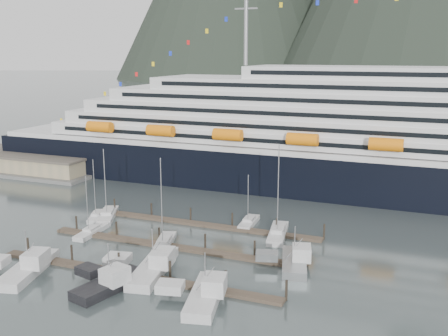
{
  "coord_description": "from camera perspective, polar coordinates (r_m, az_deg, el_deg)",
  "views": [
    {
      "loc": [
        35.95,
        -73.98,
        33.53
      ],
      "look_at": [
        -2.71,
        22.0,
        10.65
      ],
      "focal_mm": 42.0,
      "sensor_mm": 36.0,
      "label": 1
    }
  ],
  "objects": [
    {
      "name": "dock_far",
      "position": [
        104.31,
        -2.36,
        -6.12
      ],
      "size": [
        48.18,
        2.28,
        3.2
      ],
      "color": "#483A2E",
      "rests_on": "ground"
    },
    {
      "name": "sailboat_f",
      "position": [
        104.81,
        2.73,
        -5.97
      ],
      "size": [
        3.15,
        8.7,
        10.82
      ],
      "rotation": [
        0.0,
        0.0,
        1.65
      ],
      "color": "#BEBEBE",
      "rests_on": "ground"
    },
    {
      "name": "trawler_e",
      "position": [
        85.66,
        7.55,
        -10.01
      ],
      "size": [
        9.52,
        12.01,
        7.45
      ],
      "rotation": [
        0.0,
        0.0,
        1.83
      ],
      "color": "gray",
      "rests_on": "ground"
    },
    {
      "name": "sailboat_d",
      "position": [
        93.91,
        -6.56,
        -8.25
      ],
      "size": [
        5.78,
        11.31,
        16.67
      ],
      "rotation": [
        0.0,
        0.0,
        1.87
      ],
      "color": "#BEBEBE",
      "rests_on": "ground"
    },
    {
      "name": "trawler_d",
      "position": [
        74.22,
        -2.18,
        -13.57
      ],
      "size": [
        10.36,
        13.57,
        7.79
      ],
      "rotation": [
        0.0,
        0.0,
        1.81
      ],
      "color": "#BEBEBE",
      "rests_on": "ground"
    },
    {
      "name": "sailboat_e",
      "position": [
        111.52,
        -12.55,
        -5.1
      ],
      "size": [
        7.27,
        11.32,
        15.24
      ],
      "rotation": [
        0.0,
        0.0,
        2.0
      ],
      "color": "#BEBEBE",
      "rests_on": "ground"
    },
    {
      "name": "cruise_ship",
      "position": [
        130.84,
        19.05,
        2.33
      ],
      "size": [
        210.0,
        30.4,
        50.3
      ],
      "color": "black",
      "rests_on": "ground"
    },
    {
      "name": "trawler_b",
      "position": [
        79.26,
        -12.39,
        -12.11
      ],
      "size": [
        9.77,
        12.41,
        7.71
      ],
      "rotation": [
        0.0,
        0.0,
        1.32
      ],
      "color": "black",
      "rests_on": "ground"
    },
    {
      "name": "sailboat_a",
      "position": [
        111.58,
        -13.67,
        -5.16
      ],
      "size": [
        5.19,
        8.24,
        12.99
      ],
      "rotation": [
        0.0,
        0.0,
        1.97
      ],
      "color": "#BEBEBE",
      "rests_on": "ground"
    },
    {
      "name": "trawler_a",
      "position": [
        88.02,
        -20.65,
        -10.09
      ],
      "size": [
        11.04,
        14.59,
        7.76
      ],
      "rotation": [
        0.0,
        0.0,
        1.83
      ],
      "color": "#BEBEBE",
      "rests_on": "ground"
    },
    {
      "name": "warehouse",
      "position": [
        161.51,
        -20.59,
        0.49
      ],
      "size": [
        46.0,
        20.0,
        5.8
      ],
      "color": "#595956",
      "rests_on": "ground"
    },
    {
      "name": "dock_near",
      "position": [
        82.92,
        -9.91,
        -11.35
      ],
      "size": [
        48.18,
        2.28,
        3.2
      ],
      "color": "#483A2E",
      "rests_on": "ground"
    },
    {
      "name": "dock_mid",
      "position": [
        93.32,
        -5.68,
        -8.45
      ],
      "size": [
        48.18,
        2.28,
        3.2
      ],
      "color": "#483A2E",
      "rests_on": "ground"
    },
    {
      "name": "ground",
      "position": [
        88.83,
        -3.74,
        -9.74
      ],
      "size": [
        1600.0,
        1600.0,
        0.0
      ],
      "primitive_type": "plane",
      "color": "#44504F",
      "rests_on": "ground"
    },
    {
      "name": "sailboat_g",
      "position": [
        98.94,
        5.87,
        -7.12
      ],
      "size": [
        5.08,
        12.36,
        18.07
      ],
      "rotation": [
        0.0,
        0.0,
        1.75
      ],
      "color": "#BEBEBE",
      "rests_on": "ground"
    },
    {
      "name": "sailboat_b",
      "position": [
        102.57,
        -14.23,
        -6.78
      ],
      "size": [
        3.06,
        9.3,
        11.9
      ],
      "rotation": [
        0.0,
        0.0,
        1.65
      ],
      "color": "#BEBEBE",
      "rests_on": "ground"
    },
    {
      "name": "trawler_c",
      "position": [
        83.67,
        -7.83,
        -10.56
      ],
      "size": [
        11.3,
        15.77,
        7.84
      ],
      "rotation": [
        0.0,
        0.0,
        1.77
      ],
      "color": "#BEBEBE",
      "rests_on": "ground"
    }
  ]
}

